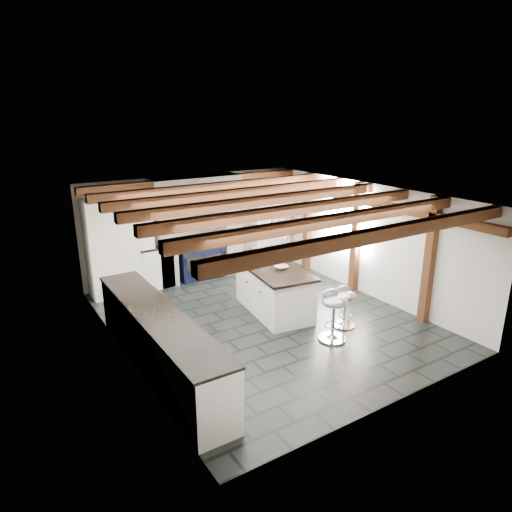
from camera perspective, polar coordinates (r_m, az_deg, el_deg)
ground at (r=8.44m, az=0.89°, el=-7.95°), size 6.00×6.00×0.00m
room_shell at (r=8.93m, az=-7.36°, el=0.73°), size 6.00×6.03×6.00m
range_cooker at (r=10.45m, az=-7.18°, el=-0.19°), size 1.00×0.63×0.99m
kitchen_island at (r=8.60m, az=2.27°, el=-4.17°), size 1.16×1.88×1.17m
bar_stool_near at (r=8.18m, az=11.06°, el=-5.63°), size 0.47×0.47×0.74m
bar_stool_far at (r=7.64m, az=9.65°, el=-6.58°), size 0.52×0.52×0.88m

